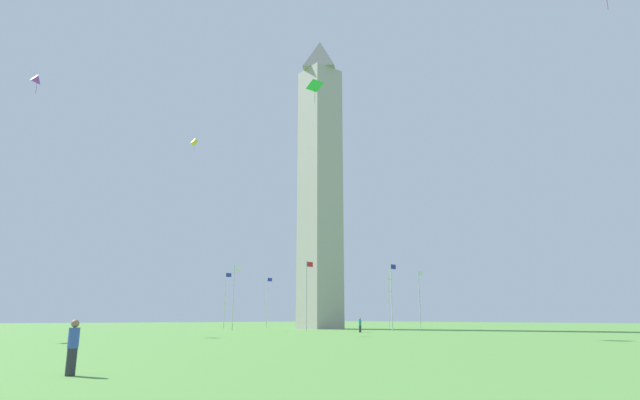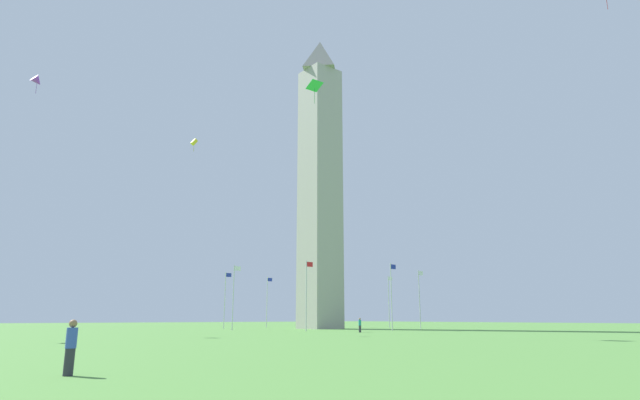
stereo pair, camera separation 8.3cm
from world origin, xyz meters
name	(u,v)px [view 1 (the left image)]	position (x,y,z in m)	size (l,w,h in m)	color
ground_plane	(320,329)	(0.00, 0.00, 0.00)	(260.00, 260.00, 0.00)	#548C3D
obelisk_monument	(320,176)	(0.00, 0.00, 25.23)	(5.55, 5.55, 50.46)	#A8A399
flagpole_n	(389,299)	(15.85, 0.00, 4.96)	(1.12, 0.14, 9.12)	silver
flagpole_ne	(330,300)	(11.22, 11.17, 4.96)	(1.12, 0.14, 9.12)	silver
flagpole_e	(267,300)	(0.05, 15.79, 4.96)	(1.12, 0.14, 9.12)	silver
flagpole_se	(225,298)	(-11.11, 11.17, 4.96)	(1.12, 0.14, 9.12)	silver
flagpole_s	(234,294)	(-15.74, 0.00, 4.96)	(1.12, 0.14, 9.12)	silver
flagpole_sw	(307,292)	(-11.11, -11.17, 4.96)	(1.12, 0.14, 9.12)	silver
flagpole_w	(392,294)	(0.05, -15.79, 4.96)	(1.12, 0.14, 9.12)	silver
flagpole_nw	(420,297)	(11.22, -11.17, 4.96)	(1.12, 0.14, 9.12)	silver
person_teal_shirt	(360,325)	(-9.33, -19.42, 0.84)	(0.32, 0.32, 1.70)	#2D2D38
person_blue_shirt	(73,348)	(-48.06, -48.36, 0.82)	(0.32, 0.32, 1.65)	#2D2D38
kite_purple_delta	(37,81)	(-43.00, 4.03, 31.21)	(1.93, 1.69, 2.53)	purple
kite_yellow_box	(194,142)	(-27.38, -9.79, 22.61)	(0.87, 0.57, 1.64)	yellow
kite_green_diamond	(315,86)	(-20.08, -24.33, 26.72)	(1.56, 1.43, 2.46)	green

